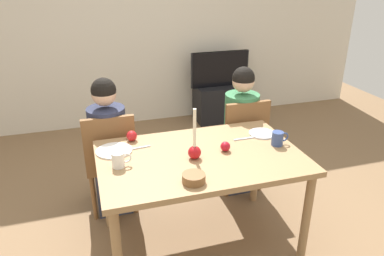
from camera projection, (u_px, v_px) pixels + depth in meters
The scene contains 19 objects.
ground_plane at pixel (200, 241), 2.84m from camera, with size 7.68×7.68×0.00m, color brown.
back_wall at pixel (136, 23), 4.60m from camera, with size 6.40×0.10×2.60m, color beige.
dining_table at pixel (200, 166), 2.57m from camera, with size 1.40×0.90×0.75m.
chair_left at pixel (110, 157), 3.02m from camera, with size 0.40×0.40×0.90m.
chair_right at pixel (241, 139), 3.33m from camera, with size 0.40×0.40×0.90m.
person_left_child at pixel (109, 149), 3.02m from camera, with size 0.30×0.30×1.17m.
person_right_child at pixel (240, 132), 3.33m from camera, with size 0.30×0.30×1.17m.
tv_stand at pixel (219, 103), 5.03m from camera, with size 0.64×0.40×0.48m, color black.
tv at pixel (220, 69), 4.85m from camera, with size 0.79×0.05×0.46m.
candle_centerpiece at pixel (195, 149), 2.47m from camera, with size 0.09×0.09×0.36m.
plate_left at pixel (114, 151), 2.59m from camera, with size 0.25×0.25×0.01m, color white.
plate_right at pixel (262, 133), 2.85m from camera, with size 0.20×0.20×0.01m, color silver.
mug_left at pixel (119, 160), 2.37m from camera, with size 0.13×0.08×0.10m.
mug_right at pixel (278, 138), 2.67m from camera, with size 0.13×0.08×0.10m.
fork_left at pixel (138, 148), 2.63m from camera, with size 0.18×0.01×0.01m, color silver.
fork_right at pixel (245, 139), 2.77m from camera, with size 0.18×0.01×0.01m, color silver.
bowl_walnuts at pixel (194, 178), 2.21m from camera, with size 0.14×0.14×0.05m, color brown.
apple_near_candle at pixel (132, 136), 2.73m from camera, with size 0.08×0.08×0.08m, color red.
apple_by_left_plate at pixel (225, 146), 2.58m from camera, with size 0.07×0.07×0.07m, color #B11422.
Camera 1 is at (-0.71, -2.14, 1.94)m, focal length 34.49 mm.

